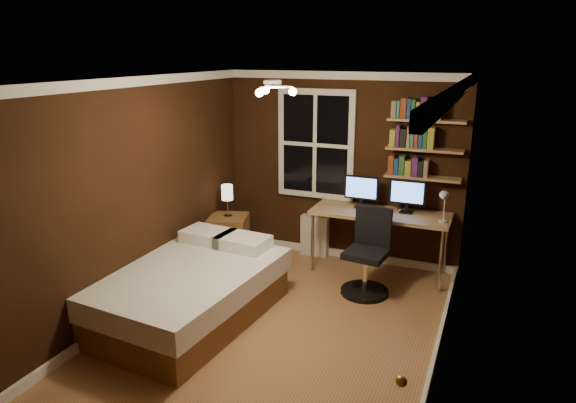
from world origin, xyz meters
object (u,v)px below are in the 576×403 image
at_px(nightstand, 229,238).
at_px(office_chair, 367,261).
at_px(monitor_left, 361,192).
at_px(desk_lamp, 444,206).
at_px(bedside_lamp, 227,201).
at_px(desk, 380,217).
at_px(bed, 186,291).
at_px(radiator, 315,236).
at_px(monitor_right, 407,197).

xyz_separation_m(nightstand, office_chair, (1.97, -0.24, 0.08)).
relative_size(monitor_left, desk_lamp, 0.99).
height_order(bedside_lamp, desk, bedside_lamp).
distance_m(bed, office_chair, 2.09).
height_order(radiator, monitor_right, monitor_right).
bearing_deg(desk, nightstand, -169.22).
height_order(bed, desk, desk).
xyz_separation_m(nightstand, monitor_left, (1.69, 0.46, 0.71)).
distance_m(nightstand, desk, 2.05).
height_order(monitor_right, desk_lamp, desk_lamp).
relative_size(desk, desk_lamp, 3.89).
height_order(nightstand, monitor_right, monitor_right).
bearing_deg(monitor_left, radiator, 167.48).
distance_m(bed, desk_lamp, 3.04).
relative_size(monitor_left, monitor_right, 1.00).
bearing_deg(radiator, desk, -13.91).
bearing_deg(nightstand, bed, -93.71).
height_order(bed, radiator, bed).
xyz_separation_m(desk, desk_lamp, (0.77, -0.19, 0.28)).
xyz_separation_m(bedside_lamp, monitor_left, (1.69, 0.46, 0.18)).
xyz_separation_m(monitor_left, desk_lamp, (1.05, -0.28, 0.01)).
bearing_deg(bedside_lamp, monitor_right, 11.46).
bearing_deg(office_chair, desk_lamp, 35.70).
relative_size(desk_lamp, office_chair, 0.43).
bearing_deg(office_chair, bedside_lamp, 179.60).
height_order(bed, nightstand, bed).
distance_m(bedside_lamp, monitor_right, 2.32).
relative_size(nightstand, desk_lamp, 1.41).
bearing_deg(bedside_lamp, nightstand, 0.00).
xyz_separation_m(radiator, monitor_right, (1.25, -0.15, 0.74)).
distance_m(bed, monitor_left, 2.53).
xyz_separation_m(radiator, desk_lamp, (1.72, -0.43, 0.75)).
height_order(desk, monitor_left, monitor_left).
distance_m(bed, bedside_lamp, 1.68).
relative_size(bed, desk, 1.28).
relative_size(desk, office_chair, 1.68).
relative_size(radiator, desk, 0.33).
distance_m(bed, desk, 2.56).
xyz_separation_m(nightstand, radiator, (1.02, 0.61, -0.03)).
bearing_deg(radiator, monitor_left, -12.52).
xyz_separation_m(bedside_lamp, office_chair, (1.97, -0.24, -0.45)).
bearing_deg(office_chair, nightstand, 179.60).
bearing_deg(bedside_lamp, bed, -77.60).
bearing_deg(desk, radiator, 166.09).
height_order(bed, bedside_lamp, bedside_lamp).
height_order(nightstand, desk_lamp, desk_lamp).
bearing_deg(office_chair, radiator, 144.85).
xyz_separation_m(monitor_right, office_chair, (-0.30, -0.70, -0.63)).
distance_m(desk, monitor_left, 0.40).
xyz_separation_m(bed, monitor_right, (1.93, 2.01, 0.72)).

